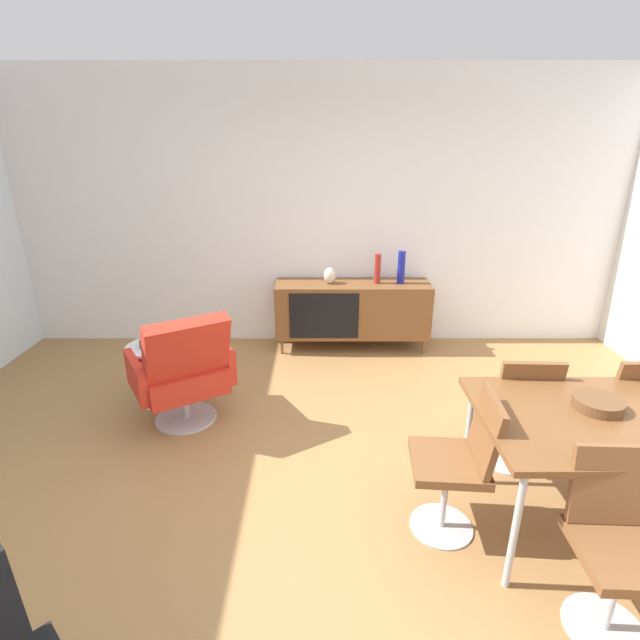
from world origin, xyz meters
TOP-DOWN VIEW (x-y plane):
  - ground_plane at (0.00, 0.00)m, footprint 8.32×8.32m
  - wall_back at (0.00, 2.60)m, footprint 6.80×0.12m
  - sideboard at (0.34, 2.30)m, footprint 1.60×0.45m
  - vase_cobalt at (0.83, 2.30)m, footprint 0.08×0.08m
  - vase_sculptural_dark at (0.10, 2.30)m, footprint 0.13×0.13m
  - vase_ceramic_small at (0.59, 2.30)m, footprint 0.06×0.06m
  - dining_table at (1.65, -0.28)m, footprint 1.60×0.90m
  - wooden_bowl_on_table at (1.50, -0.20)m, footprint 0.26×0.26m
  - dining_chair_back_left at (1.30, 0.28)m, footprint 0.42×0.44m
  - dining_chair_front_left at (1.31, -0.84)m, footprint 0.42×0.44m
  - dining_chair_back_right at (2.00, 0.28)m, footprint 0.40×0.43m
  - dining_chair_near_window at (0.76, -0.28)m, footprint 0.45×0.43m
  - lounge_chair_red at (-1.04, 0.82)m, footprint 0.89×0.88m
  - side_table_round at (-1.38, 1.15)m, footprint 0.44×0.44m
  - fruit_bowl at (-1.38, 1.15)m, footprint 0.20×0.20m

SIDE VIEW (x-z plane):
  - ground_plane at x=0.00m, z-range 0.00..0.00m
  - side_table_round at x=-1.38m, z-range 0.06..0.58m
  - sideboard at x=0.34m, z-range 0.08..0.80m
  - lounge_chair_red at x=-1.04m, z-range -0.01..0.94m
  - dining_chair_back_left at x=1.30m, z-range 0.04..0.90m
  - dining_chair_front_left at x=1.31m, z-range 0.04..0.90m
  - dining_chair_back_right at x=2.00m, z-range 0.04..0.90m
  - dining_chair_near_window at x=0.76m, z-range 0.04..0.90m
  - fruit_bowl at x=-1.38m, z-range 0.50..0.61m
  - dining_table at x=1.65m, z-range 0.33..1.07m
  - wooden_bowl_on_table at x=1.50m, z-range 0.74..0.80m
  - vase_sculptural_dark at x=0.10m, z-range 0.72..0.89m
  - vase_ceramic_small at x=0.59m, z-range 0.72..1.03m
  - vase_cobalt at x=0.83m, z-range 0.72..1.06m
  - wall_back at x=0.00m, z-range 0.00..2.80m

